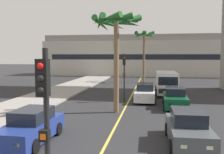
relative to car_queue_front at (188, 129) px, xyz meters
name	(u,v)px	position (x,y,z in m)	size (l,w,h in m)	color
lane_stripe_center	(129,100)	(-3.67, 11.12, -0.72)	(0.14, 56.00, 0.01)	#DBCC4C
pier_building_backdrop	(142,56)	(-3.67, 40.12, 3.26)	(39.53, 8.04, 8.08)	beige
car_queue_front	(188,129)	(0.00, 0.00, 0.00)	(1.90, 4.14, 1.56)	#4C5156
car_queue_second	(145,93)	(-2.23, 10.67, 0.00)	(1.88, 4.12, 1.56)	white
car_queue_third	(175,98)	(0.13, 8.23, 0.00)	(1.89, 4.13, 1.56)	#0C4728
car_queue_fourth	(31,127)	(-7.17, -0.85, 0.00)	(1.87, 4.12, 1.56)	navy
delivery_van	(166,82)	(-0.19, 14.73, 0.57)	(2.19, 5.26, 2.36)	white
traffic_light_median_near	(45,120)	(-3.81, -6.74, 1.99)	(0.24, 0.37, 4.20)	black
traffic_light_median_far	(124,71)	(-4.05, 10.16, 1.99)	(0.24, 0.37, 4.20)	black
palm_tree_near_median	(116,30)	(-4.14, 5.86, 5.11)	(3.49, 3.59, 6.93)	brown
palm_tree_mid_median	(144,40)	(-2.90, 26.48, 5.59)	(3.09, 3.24, 7.75)	brown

